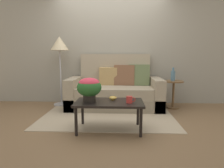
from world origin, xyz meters
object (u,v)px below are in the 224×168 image
potted_plant (89,87)px  coffee_mug (130,100)px  table_vase (173,75)px  couch (115,91)px  floor_lamp (60,48)px  snack_bowl (113,98)px  side_table (173,89)px  coffee_table (109,105)px

potted_plant → coffee_mug: potted_plant is taller
table_vase → couch: bearing=179.1°
floor_lamp → potted_plant: bearing=-59.4°
coffee_mug → snack_bowl: size_ratio=1.12×
side_table → potted_plant: 2.10m
potted_plant → snack_bowl: size_ratio=3.04×
coffee_table → floor_lamp: (-1.18, 1.50, 0.89)m
side_table → snack_bowl: 1.76m
coffee_table → side_table: side_table is taller
couch → coffee_mug: bearing=-80.5°
table_vase → snack_bowl: bearing=-134.1°
potted_plant → coffee_mug: (0.59, -0.06, -0.17)m
couch → snack_bowl: (-0.00, -1.28, 0.13)m
side_table → floor_lamp: (-2.48, 0.16, 0.88)m
couch → coffee_mug: size_ratio=14.93×
floor_lamp → couch: bearing=-5.5°
side_table → potted_plant: (-1.59, -1.35, 0.25)m
side_table → snack_bowl: (-1.24, -1.24, 0.07)m
side_table → floor_lamp: floor_lamp is taller
coffee_mug → side_table: bearing=54.8°
coffee_table → table_vase: bearing=46.7°
side_table → floor_lamp: 2.64m
coffee_table → coffee_mug: size_ratio=7.55×
table_vase → coffee_table: bearing=-133.3°
coffee_table → floor_lamp: floor_lamp is taller
side_table → coffee_mug: size_ratio=4.48×
coffee_table → floor_lamp: bearing=128.4°
coffee_table → side_table: 1.86m
snack_bowl → side_table: bearing=45.0°
coffee_mug → table_vase: (0.98, 1.43, 0.21)m
side_table → couch: bearing=178.2°
coffee_table → coffee_mug: coffee_mug is taller
potted_plant → side_table: bearing=40.3°
couch → snack_bowl: size_ratio=16.73×
coffee_table → table_vase: table_vase is taller
snack_bowl → potted_plant: bearing=-163.0°
coffee_table → table_vase: size_ratio=3.62×
couch → floor_lamp: size_ratio=1.29×
couch → potted_plant: 1.47m
couch → potted_plant: couch is taller
snack_bowl → coffee_mug: bearing=-34.4°
side_table → snack_bowl: size_ratio=5.02×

